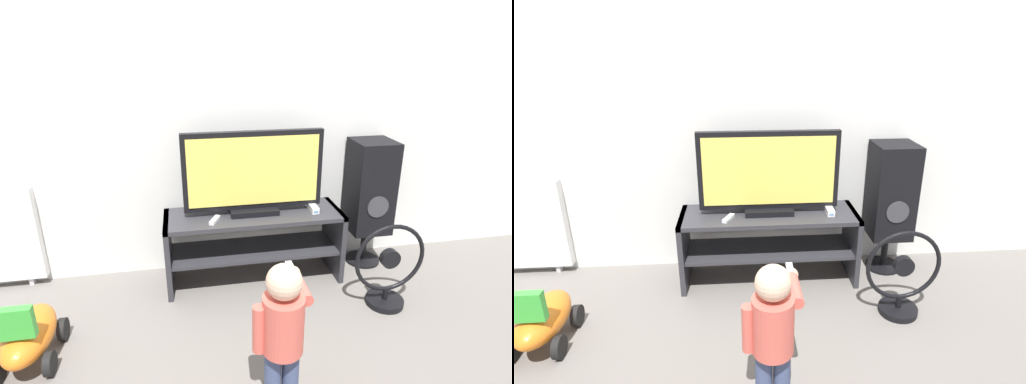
% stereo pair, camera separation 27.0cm
% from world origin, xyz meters
% --- Properties ---
extents(ground_plane, '(16.00, 16.00, 0.00)m').
position_xyz_m(ground_plane, '(0.00, 0.00, 0.00)').
color(ground_plane, slate).
extents(wall_back, '(10.00, 0.06, 2.60)m').
position_xyz_m(wall_back, '(0.00, 0.49, 1.30)').
color(wall_back, silver).
rests_on(wall_back, ground_plane).
extents(tv_stand, '(1.27, 0.41, 0.53)m').
position_xyz_m(tv_stand, '(0.00, 0.21, 0.35)').
color(tv_stand, '#2D2D33').
rests_on(tv_stand, ground_plane).
extents(television, '(0.98, 0.20, 0.59)m').
position_xyz_m(television, '(0.00, 0.22, 0.82)').
color(television, black).
rests_on(television, tv_stand).
extents(game_console, '(0.05, 0.20, 0.04)m').
position_xyz_m(game_console, '(0.43, 0.20, 0.55)').
color(game_console, white).
rests_on(game_console, tv_stand).
extents(remote_primary, '(0.09, 0.13, 0.03)m').
position_xyz_m(remote_primary, '(-0.29, 0.12, 0.54)').
color(remote_primary, white).
rests_on(remote_primary, tv_stand).
extents(child, '(0.29, 0.45, 0.77)m').
position_xyz_m(child, '(-0.07, -0.90, 0.45)').
color(child, '#3F4C72').
rests_on(child, ground_plane).
extents(speaker_tower, '(0.30, 0.32, 1.00)m').
position_xyz_m(speaker_tower, '(0.91, 0.28, 0.63)').
color(speaker_tower, black).
rests_on(speaker_tower, ground_plane).
extents(floor_fan, '(0.49, 0.25, 0.59)m').
position_xyz_m(floor_fan, '(0.82, -0.28, 0.26)').
color(floor_fan, black).
rests_on(floor_fan, ground_plane).
extents(ride_on_toy, '(0.30, 0.50, 0.43)m').
position_xyz_m(ride_on_toy, '(-1.37, -0.39, 0.17)').
color(ride_on_toy, orange).
rests_on(ride_on_toy, ground_plane).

